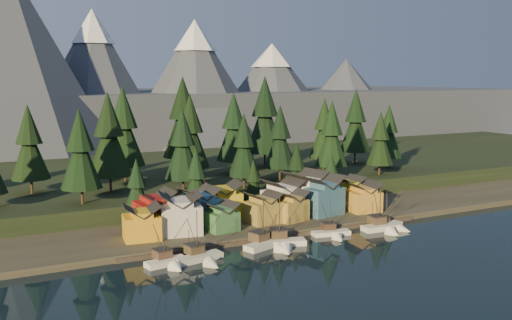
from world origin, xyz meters
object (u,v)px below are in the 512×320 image
house_back_0 (155,209)px  house_front_0 (142,221)px  boat_1 (202,252)px  boat_6 (391,221)px  house_back_1 (199,205)px  boat_4 (333,229)px  boat_0 (168,255)px  boat_5 (384,221)px  house_front_1 (180,212)px  boat_2 (269,238)px  boat_3 (282,237)px

house_back_0 → house_front_0: bearing=-130.0°
boat_1 → house_back_0: bearing=86.1°
boat_1 → boat_6: size_ratio=1.14×
boat_1 → house_back_1: (8.71, 23.26, 4.26)m
boat_4 → boat_6: 17.28m
boat_0 → boat_5: size_ratio=0.90×
boat_1 → house_front_1: size_ratio=1.07×
house_front_0 → boat_1: bearing=-57.9°
boat_0 → house_front_0: size_ratio=1.28×
boat_1 → house_front_1: house_front_1 is taller
boat_1 → boat_2: bearing=-3.5°
boat_2 → house_front_0: size_ratio=1.40×
boat_3 → boat_4: bearing=23.8°
boat_1 → boat_6: boat_1 is taller
boat_1 → boat_5: size_ratio=0.93×
boat_4 → house_front_1: size_ratio=0.95×
house_front_1 → boat_3: bearing=-31.0°
boat_4 → house_front_1: 36.90m
boat_3 → boat_2: bearing=-169.8°
boat_4 → house_back_1: bearing=155.6°
boat_3 → boat_6: (32.67, 0.96, -0.39)m
boat_4 → boat_6: boat_4 is taller
boat_3 → boat_4: 15.55m
house_front_0 → house_front_1: bearing=12.5°
boat_4 → house_front_0: house_front_0 is taller
boat_0 → boat_3: bearing=-8.3°
boat_0 → boat_6: 59.68m
boat_2 → house_back_0: (-19.40, 22.54, 4.11)m
house_back_0 → boat_0: bearing=-104.7°
boat_2 → boat_3: size_ratio=0.97×
boat_6 → house_back_1: house_back_1 is taller
boat_0 → boat_4: size_ratio=1.09×
boat_2 → boat_5: 32.37m
house_front_0 → house_back_0: size_ratio=0.95×
boat_3 → boat_1: bearing=-159.1°
boat_4 → house_back_0: 43.43m
boat_3 → house_back_1: size_ratio=1.34×
house_front_1 → boat_0: bearing=-105.8°
boat_2 → boat_3: boat_3 is taller
boat_6 → house_front_0: size_ratio=1.16×
boat_1 → boat_5: (49.31, 1.54, 0.31)m
boat_3 → house_back_0: 32.27m
boat_2 → boat_4: (18.40, 1.65, -0.45)m
boat_4 → house_front_0: size_ratio=1.17×
boat_4 → house_back_1: size_ratio=1.09×
boat_4 → house_front_1: bearing=168.9°
boat_0 → boat_6: bearing=-8.4°
boat_2 → boat_3: 3.00m
boat_2 → house_front_1: (-15.22, 16.11, 4.29)m
boat_6 → house_front_1: 53.38m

